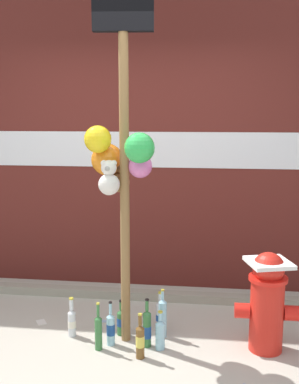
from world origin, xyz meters
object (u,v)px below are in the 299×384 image
(fire_hydrant, at_px, (267,300))
(bottle_3, at_px, (161,314))
(bottle_0, at_px, (163,317))
(bottle_7, at_px, (111,329))
(bottle_6, at_px, (147,328))
(bottle_2, at_px, (140,341))
(memorial_post, at_px, (119,139))
(bottle_1, at_px, (72,321))
(bottle_5, at_px, (160,334))
(bottle_8, at_px, (98,331))
(bottle_4, at_px, (121,321))

(fire_hydrant, relative_size, bottle_3, 2.37)
(bottle_0, height_order, bottle_7, bottle_0)
(fire_hydrant, xyz_separation_m, bottle_6, (-0.91, -0.07, -0.25))
(bottle_7, bearing_deg, bottle_2, -33.31)
(memorial_post, relative_size, bottle_7, 7.68)
(bottle_0, height_order, bottle_6, bottle_0)
(bottle_1, height_order, bottle_5, bottle_1)
(bottle_8, bearing_deg, bottle_3, 42.67)
(bottle_3, xyz_separation_m, bottle_5, (0.03, -0.34, -0.00))
(bottle_2, bearing_deg, bottle_0, 69.77)
(bottle_7, bearing_deg, bottle_1, 163.57)
(bottle_3, bearing_deg, fire_hydrant, -16.21)
(fire_hydrant, bearing_deg, bottle_4, 175.05)
(bottle_4, bearing_deg, memorial_post, -77.90)
(bottle_3, bearing_deg, bottle_1, -162.82)
(bottle_1, bearing_deg, fire_hydrant, -0.93)
(bottle_2, relative_size, bottle_7, 0.98)
(bottle_2, bearing_deg, bottle_3, 78.18)
(fire_hydrant, xyz_separation_m, bottle_2, (-0.93, -0.25, -0.27))
(bottle_3, height_order, bottle_8, bottle_8)
(bottle_4, bearing_deg, fire_hydrant, -4.95)
(bottle_0, relative_size, bottle_1, 1.23)
(bottle_8, bearing_deg, bottle_0, 30.18)
(bottle_6, bearing_deg, memorial_post, 158.49)
(bottle_0, distance_m, bottle_4, 0.34)
(bottle_6, distance_m, bottle_8, 0.37)
(memorial_post, bearing_deg, bottle_4, 102.10)
(bottle_4, bearing_deg, bottle_7, -105.58)
(bottle_8, bearing_deg, bottle_6, 14.75)
(bottle_3, xyz_separation_m, bottle_6, (-0.07, -0.31, 0.02))
(bottle_3, bearing_deg, bottle_5, -84.69)
(bottle_3, bearing_deg, bottle_8, -137.33)
(memorial_post, xyz_separation_m, bottle_8, (-0.14, -0.18, -1.46))
(fire_hydrant, xyz_separation_m, bottle_7, (-1.19, -0.08, -0.27))
(bottle_3, height_order, bottle_6, bottle_6)
(bottle_1, height_order, bottle_2, bottle_2)
(bottle_5, bearing_deg, bottle_6, 164.35)
(bottle_7, relative_size, bottle_8, 0.94)
(bottle_3, bearing_deg, bottle_6, -103.69)
(bottle_5, distance_m, bottle_8, 0.47)
(memorial_post, height_order, bottle_8, memorial_post)
(bottle_6, bearing_deg, bottle_3, 76.31)
(bottle_1, relative_size, bottle_6, 0.84)
(memorial_post, height_order, bottle_3, memorial_post)
(memorial_post, height_order, bottle_4, memorial_post)
(memorial_post, distance_m, bottle_6, 1.48)
(bottle_3, bearing_deg, bottle_2, -101.82)
(bottle_2, bearing_deg, fire_hydrant, 14.71)
(bottle_3, relative_size, bottle_8, 0.86)
(bottle_4, bearing_deg, bottle_6, -34.93)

